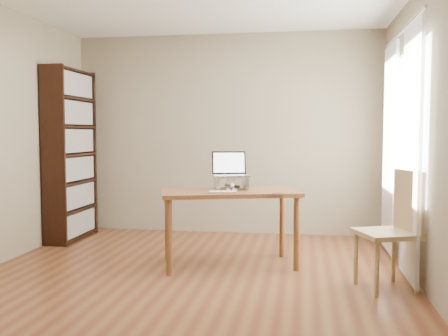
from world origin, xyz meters
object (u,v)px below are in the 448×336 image
at_px(keyboard, 222,192).
at_px(cat, 229,183).
at_px(bookshelf, 71,155).
at_px(chair, 396,226).
at_px(laptop, 232,170).
at_px(desk, 230,201).

height_order(keyboard, cat, cat).
distance_m(bookshelf, chair, 3.94).
xyz_separation_m(bookshelf, chair, (3.61, -1.49, -0.51)).
bearing_deg(laptop, chair, -41.69).
relative_size(keyboard, chair, 0.27).
relative_size(bookshelf, cat, 4.48).
height_order(laptop, cat, laptop).
bearing_deg(keyboard, chair, -20.28).
height_order(desk, laptop, laptop).
xyz_separation_m(laptop, cat, (-0.03, -0.03, -0.14)).
bearing_deg(chair, laptop, 134.34).
bearing_deg(bookshelf, cat, -21.66).
bearing_deg(bookshelf, chair, -22.36).
relative_size(desk, chair, 1.46).
bearing_deg(cat, keyboard, -114.48).
bearing_deg(chair, cat, 135.71).
bearing_deg(bookshelf, desk, -23.95).
bearing_deg(cat, chair, -45.81).
xyz_separation_m(bookshelf, desk, (2.13, -0.95, -0.40)).
distance_m(desk, laptop, 0.33).
bearing_deg(cat, laptop, 26.90).
height_order(desk, chair, chair).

